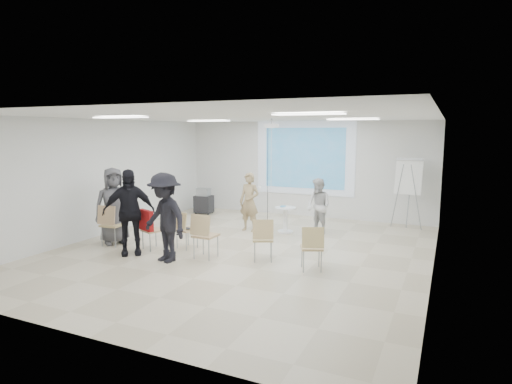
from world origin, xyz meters
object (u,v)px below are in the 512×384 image
at_px(chair_far_left, 110,222).
at_px(chair_left_inner, 184,227).
at_px(chair_left_mid, 150,227).
at_px(audience_mid, 165,212).
at_px(chair_center, 204,232).
at_px(player_right, 319,203).
at_px(chair_right_inner, 263,236).
at_px(chair_right_far, 312,245).
at_px(flipchart_easel, 409,177).
at_px(player_left, 249,198).
at_px(audience_outer, 114,201).
at_px(pedestal_table, 285,218).
at_px(av_cart, 204,202).
at_px(audience_left, 129,206).
at_px(laptop, 187,228).

xyz_separation_m(chair_far_left, chair_left_inner, (1.71, 0.53, -0.07)).
bearing_deg(chair_left_mid, audience_mid, -10.77).
distance_m(chair_left_mid, chair_center, 1.49).
bearing_deg(player_right, chair_right_inner, -65.86).
distance_m(chair_right_inner, chair_right_far, 1.13).
relative_size(audience_mid, flipchart_easel, 1.08).
height_order(player_left, audience_outer, audience_outer).
relative_size(pedestal_table, audience_mid, 0.34).
height_order(player_left, av_cart, player_left).
relative_size(chair_left_inner, chair_center, 0.89).
relative_size(chair_right_far, audience_left, 0.42).
distance_m(chair_far_left, audience_left, 1.05).
xyz_separation_m(chair_left_mid, chair_right_far, (3.81, 0.08, 0.01)).
distance_m(pedestal_table, chair_left_inner, 2.90).
relative_size(chair_right_inner, audience_left, 0.42).
relative_size(player_right, av_cart, 1.96).
height_order(player_left, chair_left_inner, player_left).
relative_size(chair_right_far, laptop, 2.80).
height_order(audience_left, audience_mid, audience_left).
bearing_deg(pedestal_table, av_cart, 157.13).
xyz_separation_m(audience_left, audience_mid, (1.03, -0.11, -0.03)).
relative_size(pedestal_table, audience_left, 0.33).
distance_m(chair_center, laptop, 1.00).
bearing_deg(pedestal_table, audience_mid, -111.74).
bearing_deg(laptop, audience_mid, 115.44).
xyz_separation_m(pedestal_table, chair_center, (-0.73, -2.95, 0.19)).
distance_m(player_right, audience_outer, 5.15).
bearing_deg(audience_left, chair_right_far, -31.94).
bearing_deg(audience_outer, chair_right_inner, -49.72).
bearing_deg(flipchart_easel, player_right, -135.29).
height_order(player_left, chair_right_inner, player_left).
relative_size(player_left, chair_left_inner, 2.06).
bearing_deg(flipchart_easel, audience_left, -128.28).
bearing_deg(audience_outer, laptop, -40.11).
relative_size(chair_left_inner, audience_outer, 0.42).
bearing_deg(chair_left_mid, chair_far_left, -150.39).
height_order(audience_mid, av_cart, audience_mid).
xyz_separation_m(chair_center, chair_right_inner, (1.21, 0.36, -0.04)).
relative_size(player_left, chair_center, 1.84).
distance_m(flipchart_easel, av_cart, 6.41).
distance_m(audience_mid, audience_outer, 2.11).
relative_size(chair_far_left, audience_outer, 0.48).
bearing_deg(chair_left_mid, av_cart, 128.35).
xyz_separation_m(chair_far_left, av_cart, (-0.15, 4.41, -0.20)).
bearing_deg(audience_left, player_right, 8.39).
relative_size(chair_far_left, chair_right_inner, 1.08).
bearing_deg(chair_right_far, chair_far_left, 158.91).
relative_size(chair_center, chair_right_far, 1.09).
height_order(chair_far_left, audience_outer, audience_outer).
bearing_deg(player_left, chair_left_inner, -100.08).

